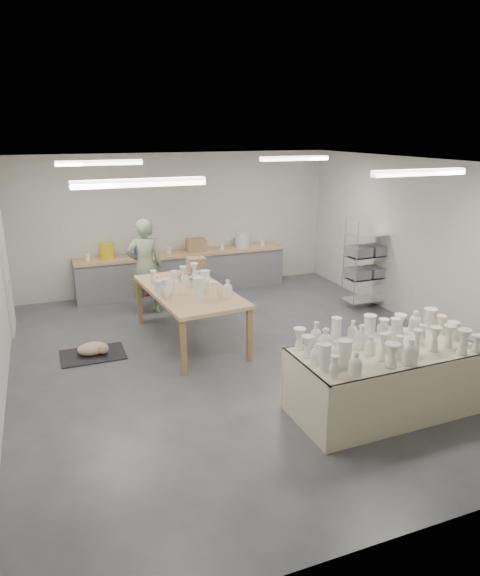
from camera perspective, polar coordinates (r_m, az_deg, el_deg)
name	(u,v)px	position (r m, az deg, el deg)	size (l,w,h in m)	color
room	(237,229)	(7.65, -0.34, 6.57)	(8.00, 8.02, 3.00)	#424449
back_counter	(183,271)	(11.38, -6.37, 1.92)	(4.60, 0.60, 1.24)	tan
wire_shelf	(368,263)	(10.58, 14.00, 2.76)	(0.88, 0.48, 1.80)	silver
drying_table	(384,377)	(6.86, 15.73, -9.51)	(2.40, 1.17, 1.19)	olive
work_table	(190,288)	(8.65, -5.63, -0.02)	(1.43, 2.55, 1.30)	tan
rug	(93,355)	(8.63, -16.03, -7.14)	(1.00, 0.70, 0.02)	black
cat	(94,348)	(8.57, -15.93, -6.48)	(0.54, 0.44, 0.20)	white
potter	(145,267)	(10.04, -10.52, 2.35)	(0.69, 0.45, 1.88)	gray
red_stool	(144,294)	(10.48, -10.62, -0.65)	(0.46, 0.46, 0.34)	#A61729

